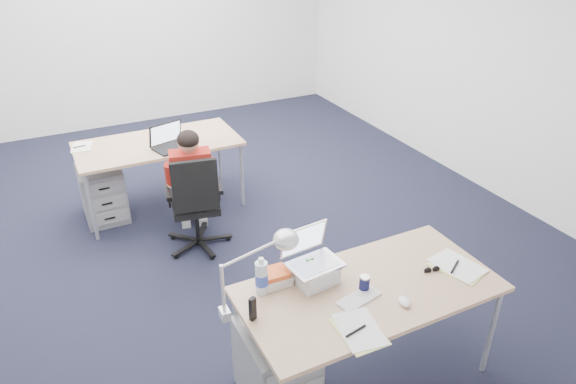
{
  "coord_description": "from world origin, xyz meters",
  "views": [
    {
      "loc": [
        -1.3,
        -4.04,
        2.74
      ],
      "look_at": [
        0.25,
        -0.91,
        0.85
      ],
      "focal_mm": 32.0,
      "sensor_mm": 36.0,
      "label": 1
    }
  ],
  "objects_px": {
    "seated_person": "(192,184)",
    "cordless_phone": "(253,309)",
    "far_cup": "(178,133)",
    "dark_laptop": "(172,136)",
    "water_bottle": "(261,276)",
    "office_chair": "(197,221)",
    "silver_laptop": "(315,259)",
    "can_koozie": "(364,283)",
    "desk_far": "(158,147)",
    "drawer_pedestal_far": "(103,193)",
    "bear_figurine": "(310,268)",
    "book_stack": "(274,278)",
    "desk_lamp": "(248,276)",
    "wireless_keyboard": "(359,298)",
    "drawer_pedestal_near": "(276,365)",
    "sunglasses": "(432,270)",
    "headphones": "(312,272)",
    "desk_near": "(369,293)",
    "computer_mouse": "(404,302)"
  },
  "relations": [
    {
      "from": "wireless_keyboard",
      "to": "drawer_pedestal_near",
      "type": "bearing_deg",
      "value": 151.17
    },
    {
      "from": "office_chair",
      "to": "desk_lamp",
      "type": "xyz_separation_m",
      "value": [
        -0.22,
        -1.81,
        0.71
      ]
    },
    {
      "from": "drawer_pedestal_far",
      "to": "can_koozie",
      "type": "relative_size",
      "value": 5.33
    },
    {
      "from": "desk_lamp",
      "to": "computer_mouse",
      "type": "bearing_deg",
      "value": -19.35
    },
    {
      "from": "book_stack",
      "to": "silver_laptop",
      "type": "bearing_deg",
      "value": -21.27
    },
    {
      "from": "far_cup",
      "to": "drawer_pedestal_near",
      "type": "bearing_deg",
      "value": -94.42
    },
    {
      "from": "silver_laptop",
      "to": "headphones",
      "type": "distance_m",
      "value": 0.16
    },
    {
      "from": "drawer_pedestal_near",
      "to": "desk_lamp",
      "type": "height_order",
      "value": "desk_lamp"
    },
    {
      "from": "computer_mouse",
      "to": "water_bottle",
      "type": "height_order",
      "value": "water_bottle"
    },
    {
      "from": "sunglasses",
      "to": "dark_laptop",
      "type": "bearing_deg",
      "value": 122.48
    },
    {
      "from": "far_cup",
      "to": "dark_laptop",
      "type": "bearing_deg",
      "value": -115.3
    },
    {
      "from": "wireless_keyboard",
      "to": "sunglasses",
      "type": "distance_m",
      "value": 0.57
    },
    {
      "from": "desk_far",
      "to": "drawer_pedestal_far",
      "type": "xyz_separation_m",
      "value": [
        -0.6,
        0.04,
        -0.41
      ]
    },
    {
      "from": "book_stack",
      "to": "computer_mouse",
      "type": "bearing_deg",
      "value": -40.52
    },
    {
      "from": "bear_figurine",
      "to": "book_stack",
      "type": "bearing_deg",
      "value": 148.68
    },
    {
      "from": "seated_person",
      "to": "water_bottle",
      "type": "relative_size",
      "value": 4.56
    },
    {
      "from": "seated_person",
      "to": "far_cup",
      "type": "relative_size",
      "value": 12.31
    },
    {
      "from": "cordless_phone",
      "to": "wireless_keyboard",
      "type": "bearing_deg",
      "value": -35.62
    },
    {
      "from": "headphones",
      "to": "water_bottle",
      "type": "height_order",
      "value": "water_bottle"
    },
    {
      "from": "can_koozie",
      "to": "bear_figurine",
      "type": "relative_size",
      "value": 0.72
    },
    {
      "from": "computer_mouse",
      "to": "book_stack",
      "type": "height_order",
      "value": "book_stack"
    },
    {
      "from": "drawer_pedestal_far",
      "to": "water_bottle",
      "type": "relative_size",
      "value": 2.2
    },
    {
      "from": "water_bottle",
      "to": "headphones",
      "type": "bearing_deg",
      "value": 2.01
    },
    {
      "from": "office_chair",
      "to": "silver_laptop",
      "type": "bearing_deg",
      "value": -71.34
    },
    {
      "from": "wireless_keyboard",
      "to": "book_stack",
      "type": "distance_m",
      "value": 0.53
    },
    {
      "from": "can_koozie",
      "to": "water_bottle",
      "type": "xyz_separation_m",
      "value": [
        -0.56,
        0.26,
        0.07
      ]
    },
    {
      "from": "seated_person",
      "to": "sunglasses",
      "type": "height_order",
      "value": "seated_person"
    },
    {
      "from": "desk_lamp",
      "to": "far_cup",
      "type": "relative_size",
      "value": 5.36
    },
    {
      "from": "computer_mouse",
      "to": "sunglasses",
      "type": "bearing_deg",
      "value": 39.95
    },
    {
      "from": "headphones",
      "to": "bear_figurine",
      "type": "relative_size",
      "value": 1.73
    },
    {
      "from": "seated_person",
      "to": "cordless_phone",
      "type": "relative_size",
      "value": 7.57
    },
    {
      "from": "desk_near",
      "to": "dark_laptop",
      "type": "bearing_deg",
      "value": 100.95
    },
    {
      "from": "drawer_pedestal_far",
      "to": "computer_mouse",
      "type": "distance_m",
      "value": 3.4
    },
    {
      "from": "bear_figurine",
      "to": "desk_lamp",
      "type": "distance_m",
      "value": 0.5
    },
    {
      "from": "seated_person",
      "to": "can_koozie",
      "type": "distance_m",
      "value": 2.17
    },
    {
      "from": "water_bottle",
      "to": "far_cup",
      "type": "xyz_separation_m",
      "value": [
        0.23,
        2.64,
        -0.08
      ]
    },
    {
      "from": "drawer_pedestal_near",
      "to": "drawer_pedestal_far",
      "type": "relative_size",
      "value": 1.0
    },
    {
      "from": "office_chair",
      "to": "sunglasses",
      "type": "height_order",
      "value": "office_chair"
    },
    {
      "from": "computer_mouse",
      "to": "bear_figurine",
      "type": "height_order",
      "value": "bear_figurine"
    },
    {
      "from": "water_bottle",
      "to": "cordless_phone",
      "type": "relative_size",
      "value": 1.66
    },
    {
      "from": "far_cup",
      "to": "cordless_phone",
      "type": "bearing_deg",
      "value": -97.39
    },
    {
      "from": "bear_figurine",
      "to": "silver_laptop",
      "type": "bearing_deg",
      "value": -97.84
    },
    {
      "from": "desk_far",
      "to": "dark_laptop",
      "type": "height_order",
      "value": "dark_laptop"
    },
    {
      "from": "office_chair",
      "to": "cordless_phone",
      "type": "relative_size",
      "value": 6.37
    },
    {
      "from": "desk_near",
      "to": "drawer_pedestal_near",
      "type": "height_order",
      "value": "desk_near"
    },
    {
      "from": "book_stack",
      "to": "desk_lamp",
      "type": "height_order",
      "value": "desk_lamp"
    },
    {
      "from": "computer_mouse",
      "to": "sunglasses",
      "type": "xyz_separation_m",
      "value": [
        0.35,
        0.17,
        -0.01
      ]
    },
    {
      "from": "far_cup",
      "to": "water_bottle",
      "type": "bearing_deg",
      "value": -94.92
    },
    {
      "from": "seated_person",
      "to": "wireless_keyboard",
      "type": "relative_size",
      "value": 4.1
    },
    {
      "from": "cordless_phone",
      "to": "desk_lamp",
      "type": "distance_m",
      "value": 0.19
    }
  ]
}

